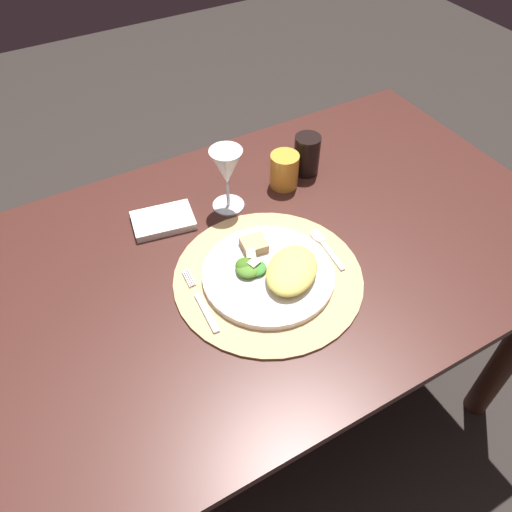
# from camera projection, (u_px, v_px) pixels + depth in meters

# --- Properties ---
(ground_plane) EXTENTS (6.00, 6.00, 0.00)m
(ground_plane) POSITION_uv_depth(u_px,v_px,m) (247.00, 415.00, 1.59)
(ground_plane) COLOR #292320
(dining_table) EXTENTS (1.46, 0.81, 0.73)m
(dining_table) POSITION_uv_depth(u_px,v_px,m) (244.00, 300.00, 1.16)
(dining_table) COLOR #3C1C17
(dining_table) RESTS_ON ground
(placemat) EXTENTS (0.38, 0.38, 0.01)m
(placemat) POSITION_uv_depth(u_px,v_px,m) (268.00, 277.00, 1.02)
(placemat) COLOR tan
(placemat) RESTS_ON dining_table
(dinner_plate) EXTENTS (0.27, 0.27, 0.01)m
(dinner_plate) POSITION_uv_depth(u_px,v_px,m) (268.00, 274.00, 1.01)
(dinner_plate) COLOR silver
(dinner_plate) RESTS_ON placemat
(pasta_serving) EXTENTS (0.17, 0.16, 0.03)m
(pasta_serving) POSITION_uv_depth(u_px,v_px,m) (292.00, 270.00, 0.98)
(pasta_serving) COLOR #DBC358
(pasta_serving) RESTS_ON dinner_plate
(salad_greens) EXTENTS (0.08, 0.07, 0.02)m
(salad_greens) POSITION_uv_depth(u_px,v_px,m) (249.00, 267.00, 1.00)
(salad_greens) COLOR #4A7E26
(salad_greens) RESTS_ON dinner_plate
(bread_piece) EXTENTS (0.06, 0.05, 0.02)m
(bread_piece) POSITION_uv_depth(u_px,v_px,m) (254.00, 244.00, 1.04)
(bread_piece) COLOR tan
(bread_piece) RESTS_ON dinner_plate
(fork) EXTENTS (0.02, 0.17, 0.00)m
(fork) POSITION_uv_depth(u_px,v_px,m) (202.00, 303.00, 0.97)
(fork) COLOR silver
(fork) RESTS_ON placemat
(spoon) EXTENTS (0.03, 0.13, 0.01)m
(spoon) POSITION_uv_depth(u_px,v_px,m) (322.00, 242.00, 1.08)
(spoon) COLOR silver
(spoon) RESTS_ON placemat
(napkin) EXTENTS (0.15, 0.11, 0.02)m
(napkin) POSITION_uv_depth(u_px,v_px,m) (163.00, 220.00, 1.12)
(napkin) COLOR white
(napkin) RESTS_ON dining_table
(wine_glass) EXTENTS (0.07, 0.07, 0.15)m
(wine_glass) POSITION_uv_depth(u_px,v_px,m) (227.00, 170.00, 1.09)
(wine_glass) COLOR silver
(wine_glass) RESTS_ON dining_table
(amber_tumbler) EXTENTS (0.07, 0.07, 0.09)m
(amber_tumbler) POSITION_uv_depth(u_px,v_px,m) (284.00, 170.00, 1.19)
(amber_tumbler) COLOR gold
(amber_tumbler) RESTS_ON dining_table
(dark_tumbler) EXTENTS (0.06, 0.06, 0.10)m
(dark_tumbler) POSITION_uv_depth(u_px,v_px,m) (307.00, 155.00, 1.22)
(dark_tumbler) COLOR black
(dark_tumbler) RESTS_ON dining_table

